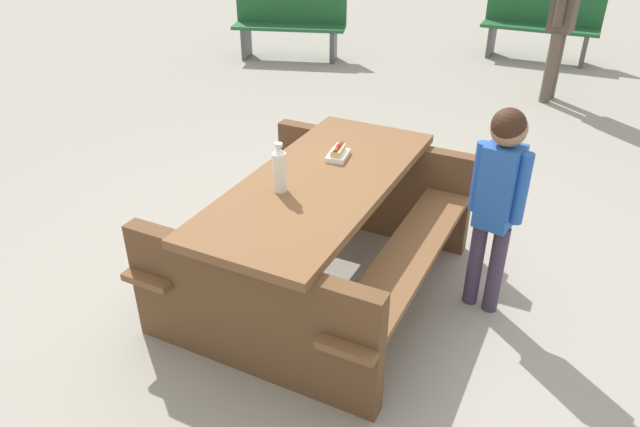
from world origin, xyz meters
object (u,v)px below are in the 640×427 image
at_px(soda_bottle, 279,169).
at_px(park_bench_mid, 541,25).
at_px(picnic_table, 320,225).
at_px(park_bench_near, 290,24).
at_px(bystander_adult, 566,0).
at_px(hotdog_tray, 338,153).
at_px(child_in_coat, 499,188).

height_order(soda_bottle, park_bench_mid, soda_bottle).
distance_m(picnic_table, soda_bottle, 0.50).
relative_size(picnic_table, park_bench_near, 1.23).
bearing_deg(bystander_adult, park_bench_mid, 17.49).
bearing_deg(park_bench_near, hotdog_tray, -143.44).
bearing_deg(picnic_table, bystander_adult, -5.87).
relative_size(park_bench_near, bystander_adult, 0.92).
bearing_deg(hotdog_tray, soda_bottle, 173.08).
height_order(picnic_table, soda_bottle, soda_bottle).
distance_m(hotdog_tray, park_bench_mid, 5.63).
bearing_deg(bystander_adult, hotdog_tray, 173.00).
bearing_deg(child_in_coat, park_bench_near, 44.74).
distance_m(picnic_table, park_bench_near, 5.21).
bearing_deg(park_bench_mid, soda_bottle, 179.63).
relative_size(soda_bottle, child_in_coat, 0.22).
xyz_separation_m(child_in_coat, bystander_adult, (3.96, 0.47, 0.28)).
distance_m(child_in_coat, park_bench_mid, 5.69).
height_order(picnic_table, bystander_adult, bystander_adult).
height_order(child_in_coat, park_bench_mid, child_in_coat).
xyz_separation_m(park_bench_mid, bystander_adult, (-1.63, -0.51, 0.62)).
distance_m(picnic_table, hotdog_tray, 0.45).
height_order(soda_bottle, hotdog_tray, soda_bottle).
bearing_deg(park_bench_near, soda_bottle, -147.36).
bearing_deg(hotdog_tray, child_in_coat, -88.09).
distance_m(park_bench_near, park_bench_mid, 3.35).
relative_size(hotdog_tray, child_in_coat, 0.16).
bearing_deg(soda_bottle, park_bench_near, 32.64).
bearing_deg(soda_bottle, hotdog_tray, -6.92).
relative_size(park_bench_mid, bystander_adult, 0.91).
relative_size(soda_bottle, bystander_adult, 0.16).
xyz_separation_m(picnic_table, hotdog_tray, (0.30, 0.05, 0.34)).
distance_m(soda_bottle, hotdog_tray, 0.54).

